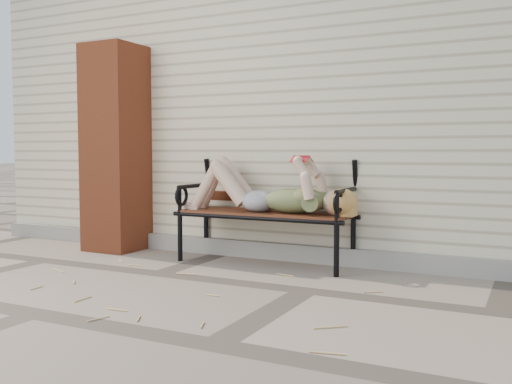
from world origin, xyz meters
The scene contains 7 objects.
ground centered at (0.00, 0.00, 0.00)m, with size 80.00×80.00×0.00m, color gray.
house_wall centered at (0.00, 3.00, 1.50)m, with size 8.00×4.00×3.00m, color beige.
foundation_strip centered at (0.00, 0.97, 0.07)m, with size 8.00×0.10×0.15m, color gray.
brick_pillar centered at (-2.30, 0.75, 1.00)m, with size 0.50×0.50×2.00m, color #954121.
garden_bench centered at (-0.68, 0.85, 0.60)m, with size 1.64×0.65×1.06m.
reading_woman centered at (-0.67, 0.72, 0.63)m, with size 1.55×0.35×0.49m.
straw_scatter centered at (-0.67, -0.38, 0.01)m, with size 2.82×1.70×0.01m.
Camera 1 is at (1.43, -3.66, 0.96)m, focal length 40.00 mm.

